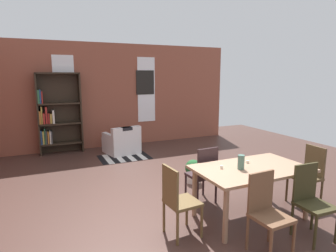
# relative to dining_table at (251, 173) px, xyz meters

# --- Properties ---
(ground_plane) EXTENTS (11.92, 11.92, 0.00)m
(ground_plane) POSITION_rel_dining_table_xyz_m (-0.88, 0.57, -0.68)
(ground_plane) COLOR #482E28
(back_wall_brick) EXTENTS (7.71, 0.12, 2.98)m
(back_wall_brick) POSITION_rel_dining_table_xyz_m (-0.88, 5.21, 0.81)
(back_wall_brick) COLOR brown
(back_wall_brick) RESTS_ON ground
(window_pane_0) EXTENTS (0.55, 0.02, 1.94)m
(window_pane_0) POSITION_rel_dining_table_xyz_m (-2.05, 5.14, 0.96)
(window_pane_0) COLOR white
(window_pane_1) EXTENTS (0.55, 0.02, 1.94)m
(window_pane_1) POSITION_rel_dining_table_xyz_m (0.30, 5.14, 0.96)
(window_pane_1) COLOR white
(dining_table) EXTENTS (1.62, 0.97, 0.77)m
(dining_table) POSITION_rel_dining_table_xyz_m (0.00, 0.00, 0.00)
(dining_table) COLOR #A0795E
(dining_table) RESTS_ON ground
(vase_on_table) EXTENTS (0.10, 0.10, 0.21)m
(vase_on_table) POSITION_rel_dining_table_xyz_m (-0.19, 0.00, 0.19)
(vase_on_table) COLOR #4C7266
(vase_on_table) RESTS_ON dining_table
(tealight_candle_0) EXTENTS (0.04, 0.04, 0.04)m
(tealight_candle_0) POSITION_rel_dining_table_xyz_m (-0.42, 0.14, 0.11)
(tealight_candle_0) COLOR silver
(tealight_candle_0) RESTS_ON dining_table
(tealight_candle_1) EXTENTS (0.04, 0.04, 0.04)m
(tealight_candle_1) POSITION_rel_dining_table_xyz_m (0.08, 0.19, 0.11)
(tealight_candle_1) COLOR silver
(tealight_candle_1) RESTS_ON dining_table
(dining_chair_head_right) EXTENTS (0.42, 0.42, 0.95)m
(dining_chair_head_right) POSITION_rel_dining_table_xyz_m (1.18, -0.00, -0.17)
(dining_chair_head_right) COLOR brown
(dining_chair_head_right) RESTS_ON ground
(dining_chair_near_right) EXTENTS (0.42, 0.42, 0.95)m
(dining_chair_near_right) POSITION_rel_dining_table_xyz_m (0.37, -0.71, -0.17)
(dining_chair_near_right) COLOR #353119
(dining_chair_near_right) RESTS_ON ground
(dining_chair_near_left) EXTENTS (0.42, 0.42, 0.95)m
(dining_chair_near_left) POSITION_rel_dining_table_xyz_m (-0.37, -0.71, -0.17)
(dining_chair_near_left) COLOR brown
(dining_chair_near_left) RESTS_ON ground
(dining_chair_far_left) EXTENTS (0.42, 0.42, 0.95)m
(dining_chair_far_left) POSITION_rel_dining_table_xyz_m (-0.36, 0.71, -0.17)
(dining_chair_far_left) COLOR #302023
(dining_chair_far_left) RESTS_ON ground
(dining_chair_head_left) EXTENTS (0.43, 0.43, 0.95)m
(dining_chair_head_left) POSITION_rel_dining_table_xyz_m (-1.18, -0.00, -0.17)
(dining_chair_head_left) COLOR brown
(dining_chair_head_left) RESTS_ON ground
(bookshelf_tall) EXTENTS (1.10, 0.30, 2.15)m
(bookshelf_tall) POSITION_rel_dining_table_xyz_m (-2.32, 4.97, 0.37)
(bookshelf_tall) COLOR #2D2319
(bookshelf_tall) RESTS_ON ground
(armchair_white) EXTENTS (0.93, 0.93, 0.75)m
(armchair_white) POSITION_rel_dining_table_xyz_m (-0.74, 4.26, -0.40)
(armchair_white) COLOR silver
(armchair_white) RESTS_ON ground
(potted_plant_by_shelf) EXTENTS (0.32, 0.32, 0.45)m
(potted_plant_by_shelf) POSITION_rel_dining_table_xyz_m (-0.06, 1.58, -0.44)
(potted_plant_by_shelf) COLOR silver
(potted_plant_by_shelf) RESTS_ON ground
(striped_rug) EXTENTS (1.26, 0.87, 0.01)m
(striped_rug) POSITION_rel_dining_table_xyz_m (-0.81, 3.83, -0.68)
(striped_rug) COLOR black
(striped_rug) RESTS_ON ground
(framed_picture) EXTENTS (0.56, 0.03, 0.72)m
(framed_picture) POSITION_rel_dining_table_xyz_m (0.26, 5.14, 1.18)
(framed_picture) COLOR black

